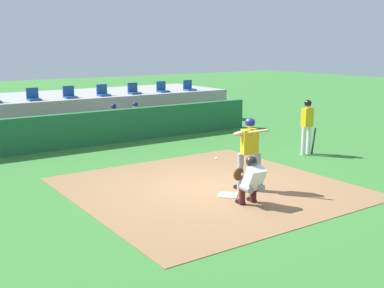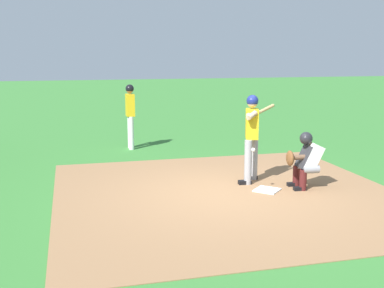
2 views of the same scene
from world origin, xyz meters
The scene contains 17 objects.
ground_plane centered at (0.00, 0.00, 0.00)m, with size 80.00×80.00×0.00m, color #387A33.
dirt_infield centered at (0.00, 0.00, 0.01)m, with size 6.40×6.40×0.01m, color #936B47.
home_plate centered at (0.00, -0.80, 0.02)m, with size 0.44×0.44×0.02m, color white.
batter_at_plate centered at (0.69, -0.73, 1.04)m, with size 0.60×0.85×1.80m.
catcher_crouched centered at (0.00, -1.58, 0.61)m, with size 0.50×1.50×1.13m.
on_deck_batter centered at (4.85, 1.21, 1.02)m, with size 0.58×0.23×1.79m.
dugout_wall centered at (0.00, 6.50, 0.60)m, with size 13.00×0.30×1.20m, color #1E6638.
dugout_bench centered at (0.00, 7.50, 0.23)m, with size 11.80×0.44×0.45m, color olive.
dugout_player_1 centered at (1.01, 7.34, 0.67)m, with size 0.49×0.70×1.30m.
dugout_player_2 centered at (1.94, 7.34, 0.67)m, with size 0.49×0.70×1.30m.
stands_platform centered at (0.00, 10.90, 0.70)m, with size 15.00×4.40×1.40m, color #9E9E99.
stadium_seat_3 centered at (-1.44, 9.38, 1.53)m, with size 0.46×0.46×0.48m.
stadium_seat_4 centered at (0.00, 9.38, 1.53)m, with size 0.46×0.46×0.48m.
stadium_seat_5 centered at (1.44, 9.38, 1.53)m, with size 0.46×0.46×0.48m.
stadium_seat_6 centered at (2.89, 9.38, 1.53)m, with size 0.46×0.46×0.48m.
stadium_seat_7 centered at (4.33, 9.38, 1.53)m, with size 0.46×0.46×0.48m.
stadium_seat_8 centered at (5.78, 9.38, 1.53)m, with size 0.46×0.46×0.48m.
Camera 1 is at (-6.85, -9.29, 3.51)m, focal length 45.01 mm.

